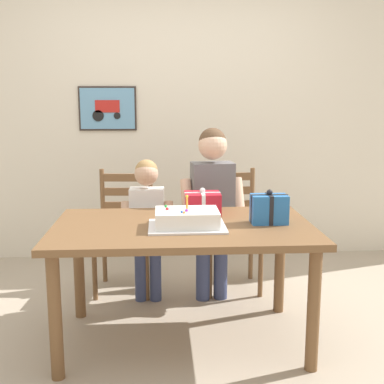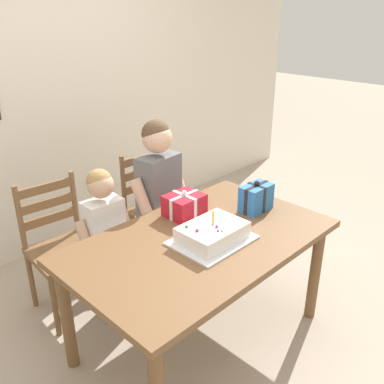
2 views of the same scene
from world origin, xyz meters
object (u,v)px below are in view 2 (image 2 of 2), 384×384
(chair_left, at_px, (62,248))
(child_younger, at_px, (105,229))
(gift_box_beside_cake, at_px, (256,198))
(child_older, at_px, (159,189))
(dining_table, at_px, (201,252))
(gift_box_red_large, at_px, (184,205))
(chair_right, at_px, (156,209))
(birthday_cake, at_px, (212,234))

(chair_left, xyz_separation_m, child_younger, (0.18, -0.25, 0.16))
(gift_box_beside_cake, height_order, child_older, child_older)
(dining_table, xyz_separation_m, child_older, (0.24, 0.63, 0.13))
(gift_box_beside_cake, height_order, child_younger, child_younger)
(gift_box_red_large, relative_size, child_younger, 0.22)
(gift_box_beside_cake, relative_size, chair_right, 0.24)
(dining_table, bearing_deg, chair_left, 114.91)
(child_older, bearing_deg, child_younger, 179.94)
(gift_box_red_large, height_order, chair_left, chair_left)
(child_younger, bearing_deg, chair_right, 21.36)
(birthday_cake, xyz_separation_m, chair_left, (-0.43, 0.95, -0.31))
(child_older, bearing_deg, dining_table, -110.74)
(chair_right, height_order, child_younger, child_younger)
(birthday_cake, height_order, gift_box_beside_cake, gift_box_beside_cake)
(chair_right, xyz_separation_m, child_older, (-0.17, -0.25, 0.30))
(dining_table, distance_m, birthday_cake, 0.16)
(gift_box_beside_cake, xyz_separation_m, child_younger, (-0.74, 0.63, -0.19))
(gift_box_beside_cake, bearing_deg, chair_right, 96.36)
(chair_left, height_order, child_younger, child_younger)
(chair_right, bearing_deg, child_younger, -158.64)
(dining_table, bearing_deg, chair_right, 64.94)
(gift_box_red_large, xyz_separation_m, child_younger, (-0.37, 0.36, -0.17))
(child_older, height_order, child_younger, child_older)
(dining_table, distance_m, gift_box_beside_cake, 0.54)
(gift_box_red_large, distance_m, child_older, 0.37)
(chair_left, distance_m, child_younger, 0.35)
(dining_table, distance_m, child_younger, 0.67)
(gift_box_beside_cake, xyz_separation_m, chair_left, (-0.92, 0.88, -0.35))
(dining_table, relative_size, gift_box_red_large, 6.57)
(chair_left, xyz_separation_m, chair_right, (0.82, 0.00, 0.00))
(chair_left, distance_m, chair_right, 0.82)
(chair_left, bearing_deg, child_younger, -54.03)
(gift_box_beside_cake, bearing_deg, dining_table, 179.97)
(chair_right, relative_size, child_older, 0.73)
(dining_table, xyz_separation_m, chair_left, (-0.41, 0.88, -0.17))
(dining_table, distance_m, gift_box_red_large, 0.35)
(birthday_cake, distance_m, child_older, 0.73)
(birthday_cake, bearing_deg, chair_right, 67.60)
(gift_box_beside_cake, height_order, chair_right, gift_box_beside_cake)
(chair_right, distance_m, child_older, 0.43)
(gift_box_red_large, bearing_deg, child_older, 74.20)
(gift_box_red_large, height_order, chair_right, chair_right)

